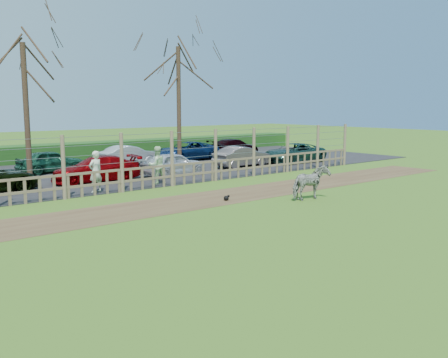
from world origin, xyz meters
TOP-DOWN VIEW (x-y plane):
  - ground at (0.00, 0.00)m, footprint 120.00×120.00m
  - dirt_strip at (0.00, 4.50)m, footprint 34.00×2.80m
  - asphalt at (0.00, 14.50)m, footprint 44.00×13.00m
  - hedge at (0.00, 21.50)m, footprint 46.00×2.00m
  - fence at (0.00, 8.00)m, footprint 30.16×0.16m
  - tree_mid at (-2.00, 13.50)m, footprint 4.80×4.80m
  - tree_right at (7.00, 14.00)m, footprint 4.80×4.80m
  - zebra at (4.80, 1.86)m, footprint 1.60×0.78m
  - visitor_a at (-0.96, 8.49)m, footprint 0.71×0.56m
  - visitor_b at (2.20, 8.81)m, footprint 0.90×0.73m
  - crow at (2.17, 3.77)m, footprint 0.27×0.20m
  - car_3 at (0.32, 11.18)m, footprint 4.32×2.21m
  - car_4 at (4.30, 10.60)m, footprint 3.59×1.60m
  - car_5 at (9.43, 11.11)m, footprint 3.68×1.37m
  - car_6 at (13.43, 10.68)m, footprint 4.38×2.12m
  - car_10 at (-0.14, 15.77)m, footprint 3.58×1.57m
  - car_11 at (4.69, 15.95)m, footprint 3.69×1.40m
  - car_12 at (9.00, 16.05)m, footprint 4.35×2.07m
  - car_13 at (13.24, 16.26)m, footprint 4.27×2.06m

SIDE VIEW (x-z plane):
  - ground at x=0.00m, z-range 0.00..0.00m
  - dirt_strip at x=0.00m, z-range 0.00..0.01m
  - asphalt at x=0.00m, z-range 0.00..0.04m
  - crow at x=2.17m, z-range 0.00..0.21m
  - hedge at x=0.00m, z-range 0.00..1.10m
  - car_3 at x=0.32m, z-range 0.04..1.24m
  - car_4 at x=4.30m, z-range 0.04..1.24m
  - car_5 at x=9.43m, z-range 0.04..1.24m
  - car_6 at x=13.43m, z-range 0.04..1.24m
  - car_10 at x=-0.14m, z-range 0.04..1.24m
  - car_11 at x=4.69m, z-range 0.04..1.24m
  - car_12 at x=9.00m, z-range 0.04..1.24m
  - car_13 at x=13.24m, z-range 0.04..1.24m
  - zebra at x=4.80m, z-range 0.00..1.32m
  - fence at x=0.00m, z-range -0.45..2.05m
  - visitor_a at x=-0.96m, z-range 0.04..1.76m
  - visitor_b at x=2.20m, z-range 0.04..1.76m
  - tree_mid at x=-2.00m, z-range 1.45..8.28m
  - tree_right at x=7.00m, z-range 1.57..8.92m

